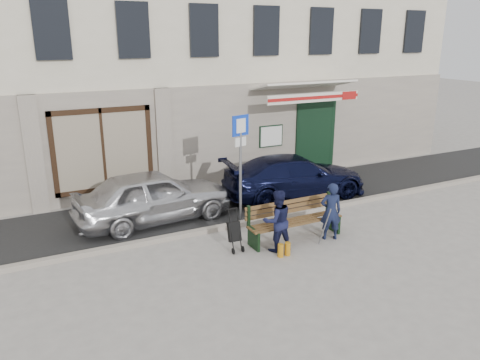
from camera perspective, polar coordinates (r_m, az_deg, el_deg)
ground at (r=11.05m, az=6.09°, el=-7.81°), size 80.00×80.00×0.00m
asphalt_lane at (r=13.56m, az=-0.96°, el=-2.88°), size 60.00×3.20×0.01m
curb at (r=12.21m, az=2.31°, el=-4.93°), size 60.00×0.18×0.12m
building at (r=17.72m, az=-8.94°, el=18.01°), size 20.00×8.27×10.00m
car_silver at (r=12.29m, az=-10.52°, el=-1.93°), size 4.17×1.95×1.38m
car_navy at (r=14.06m, az=6.68°, el=0.44°), size 4.54×2.30×1.26m
parking_sign at (r=11.78m, az=0.06°, el=3.55°), size 0.51×0.16×2.79m
bench at (r=11.16m, az=6.53°, el=-5.02°), size 2.40×1.17×0.98m
man at (r=11.23m, az=11.01°, el=-3.77°), size 0.59×0.49×1.39m
woman at (r=10.48m, az=4.54°, el=-4.96°), size 0.73×0.59×1.42m
stroller at (r=10.56m, az=-0.69°, el=-6.40°), size 0.29×0.40×0.96m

